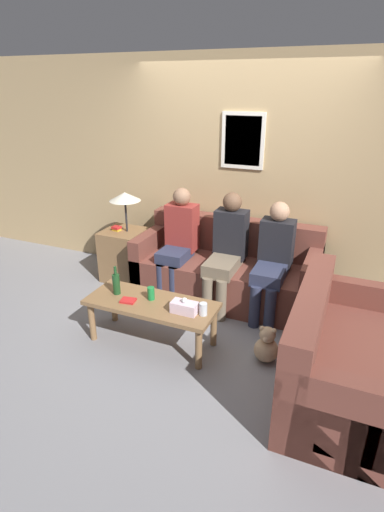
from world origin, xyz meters
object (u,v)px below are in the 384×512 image
at_px(wine_bottle, 116,283).
at_px(drinking_glass, 203,309).
at_px(coffee_table, 151,308).
at_px(couch_main, 226,271).
at_px(teddy_bear, 267,346).
at_px(person_middle, 227,247).
at_px(person_left, 178,239).
at_px(couch_side, 342,361).
at_px(person_right, 273,257).

relative_size(wine_bottle, drinking_glass, 2.52).
bearing_deg(drinking_glass, coffee_table, 177.74).
height_order(couch_main, teddy_bear, couch_main).
bearing_deg(couch_main, coffee_table, -106.81).
height_order(wine_bottle, drinking_glass, wine_bottle).
bearing_deg(person_middle, teddy_bear, -51.67).
bearing_deg(teddy_bear, drinking_glass, -162.68).
bearing_deg(wine_bottle, coffee_table, -2.00).
bearing_deg(teddy_bear, wine_bottle, -174.67).
relative_size(wine_bottle, person_left, 0.23).
xyz_separation_m(wine_bottle, teddy_bear, (1.43, 0.13, -0.39)).
bearing_deg(person_left, teddy_bear, -34.91).
distance_m(couch_main, couch_side, 1.77).
bearing_deg(coffee_table, couch_main, 73.19).
xyz_separation_m(coffee_table, wine_bottle, (-0.37, 0.01, 0.17)).
relative_size(coffee_table, person_right, 1.02).
height_order(couch_main, person_middle, person_middle).
bearing_deg(person_left, couch_side, -29.42).
bearing_deg(couch_side, teddy_bear, 73.75).
distance_m(wine_bottle, person_middle, 1.25).
bearing_deg(person_middle, person_left, 177.35).
height_order(person_left, person_middle, person_middle).
xyz_separation_m(person_middle, person_right, (0.50, -0.01, -0.02)).
xyz_separation_m(couch_main, drinking_glass, (0.17, -1.16, 0.18)).
height_order(couch_side, drinking_glass, couch_side).
bearing_deg(couch_side, person_middle, 51.38).
relative_size(person_middle, teddy_bear, 3.59).
distance_m(couch_main, coffee_table, 1.20).
xyz_separation_m(couch_side, drinking_glass, (-1.15, 0.01, 0.18)).
distance_m(person_left, person_right, 1.09).
bearing_deg(coffee_table, drinking_glass, -2.26).
bearing_deg(couch_side, person_left, 60.58).
relative_size(couch_main, wine_bottle, 7.14).
bearing_deg(couch_main, person_right, -16.23).
bearing_deg(couch_main, person_middle, -74.78).
bearing_deg(couch_main, couch_side, -41.59).
xyz_separation_m(coffee_table, person_left, (-0.20, 1.02, 0.29)).
distance_m(wine_bottle, drinking_glass, 0.90).
xyz_separation_m(couch_main, person_left, (-0.54, -0.12, 0.36)).
xyz_separation_m(drinking_glass, teddy_bear, (0.54, 0.17, -0.34)).
bearing_deg(couch_side, person_right, 37.51).
height_order(person_right, teddy_bear, person_right).
bearing_deg(teddy_bear, couch_main, 125.47).
xyz_separation_m(coffee_table, drinking_glass, (0.52, -0.02, 0.12)).
xyz_separation_m(wine_bottle, person_left, (0.18, 1.01, 0.12)).
height_order(coffee_table, teddy_bear, coffee_table).
relative_size(couch_side, wine_bottle, 5.40).
relative_size(person_left, person_right, 1.03).
relative_size(person_right, teddy_bear, 3.46).
bearing_deg(person_right, wine_bottle, -142.42).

